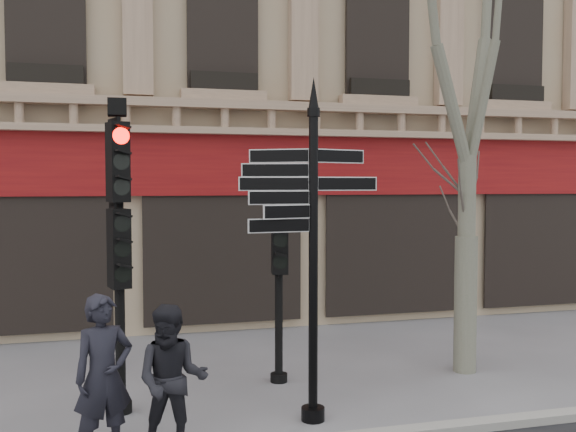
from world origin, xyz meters
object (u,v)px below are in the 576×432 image
fingerpost (313,192)px  traffic_signal_secondary (279,259)px  traffic_signal_main (119,216)px  pedestrian_b (172,381)px  pedestrian_a (103,376)px

fingerpost → traffic_signal_secondary: size_ratio=1.62×
traffic_signal_main → pedestrian_b: size_ratio=2.43×
fingerpost → pedestrian_a: size_ratio=2.40×
pedestrian_a → pedestrian_b: bearing=-30.7°
pedestrian_a → traffic_signal_secondary: bearing=20.0°
fingerpost → traffic_signal_secondary: (-0.04, 1.75, -1.11)m
traffic_signal_secondary → pedestrian_a: 3.64m
fingerpost → traffic_signal_main: (-2.51, 0.97, -0.34)m
traffic_signal_secondary → pedestrian_b: bearing=-118.7°
pedestrian_b → pedestrian_a: bearing=-178.4°
traffic_signal_secondary → pedestrian_a: size_ratio=1.48×
fingerpost → traffic_signal_main: fingerpost is taller
traffic_signal_secondary → pedestrian_b: size_ratio=1.59×
pedestrian_b → fingerpost: bearing=30.5°
traffic_signal_main → pedestrian_a: 2.32m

